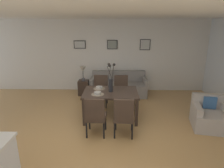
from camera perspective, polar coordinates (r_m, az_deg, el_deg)
ground_plane at (r=4.56m, az=-3.06°, el=-14.66°), size 9.00×9.00×0.00m
back_wall_panel at (r=7.21m, az=-1.36°, el=8.27°), size 9.00×0.10×2.60m
ceiling_panel at (r=4.29m, az=-3.24°, el=20.30°), size 9.00×7.20×0.08m
dining_table at (r=5.04m, az=-0.40°, el=-3.14°), size 1.40×0.99×0.74m
dining_chair_near_left at (r=4.30m, az=-4.85°, el=-8.99°), size 0.46×0.46×0.92m
dining_chair_near_right at (r=5.94m, az=-3.36°, el=-1.48°), size 0.46×0.46×0.92m
dining_chair_far_left at (r=4.27m, az=3.46°, el=-9.16°), size 0.47×0.47×0.92m
dining_chair_far_right at (r=5.92m, az=2.66°, el=-1.53°), size 0.45×0.45×0.92m
centerpiece_vase at (r=4.93m, az=-0.40°, el=0.89°), size 0.21×0.23×0.73m
placemat_near_left at (r=4.82m, az=-4.22°, el=-3.03°), size 0.32×0.32×0.01m
bowl_near_left at (r=4.81m, az=-4.23°, el=-2.61°), size 0.17×0.17×0.07m
placemat_near_right at (r=5.24m, az=-3.78°, el=-1.36°), size 0.32×0.32×0.01m
bowl_near_right at (r=5.23m, az=-3.79°, el=-0.97°), size 0.17×0.17×0.07m
sofa at (r=6.90m, az=1.96°, el=-0.85°), size 1.92×0.84×0.80m
side_table at (r=6.95m, az=-8.31°, el=-1.06°), size 0.36×0.36×0.52m
table_lamp at (r=6.78m, az=-8.54°, el=4.03°), size 0.22×0.22×0.51m
armchair at (r=5.30m, az=26.83°, el=-8.36°), size 0.93×0.93×0.75m
framed_picture_left at (r=7.20m, az=-9.45°, el=11.35°), size 0.42×0.03×0.28m
framed_picture_center at (r=7.08m, az=0.09°, el=11.49°), size 0.37×0.03×0.33m
framed_picture_right at (r=7.16m, az=9.69°, el=11.31°), size 0.37×0.03×0.38m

